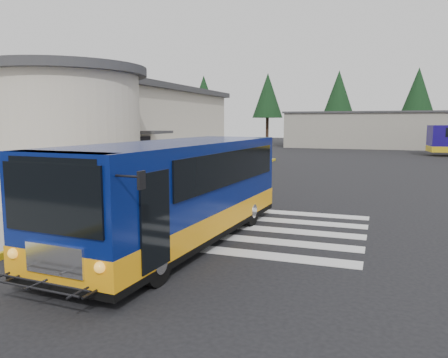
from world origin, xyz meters
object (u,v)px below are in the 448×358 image
(pedestrian_a, at_px, (65,181))
(bollard, at_px, (43,214))
(transit_bus, at_px, (178,195))
(pedestrian_b, at_px, (31,184))

(pedestrian_a, xyz_separation_m, bollard, (1.75, -2.93, -0.38))
(transit_bus, bearing_deg, pedestrian_a, 162.78)
(bollard, bearing_deg, pedestrian_a, 120.83)
(bollard, bearing_deg, transit_bus, 17.83)
(pedestrian_a, bearing_deg, bollard, -146.48)
(transit_bus, height_order, bollard, transit_bus)
(transit_bus, xyz_separation_m, pedestrian_a, (-5.01, 1.89, -0.12))
(pedestrian_b, xyz_separation_m, bollard, (3.19, -2.96, -0.23))
(pedestrian_b, bearing_deg, transit_bus, 43.78)
(transit_bus, relative_size, bollard, 8.19)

